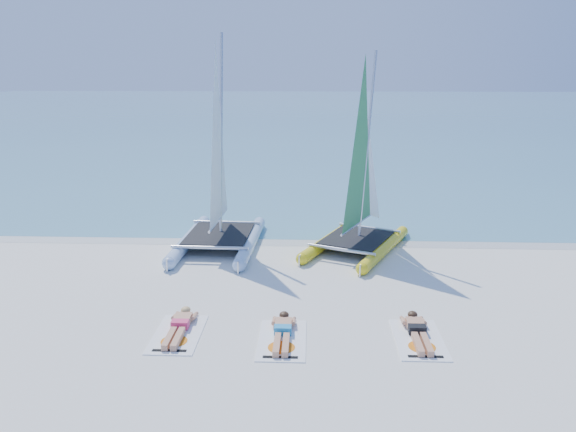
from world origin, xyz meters
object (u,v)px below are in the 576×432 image
Objects in this scene: towel_a at (178,334)px; sunbather_c at (417,330)px; towel_b at (282,340)px; sunbather_b at (283,331)px; sunbather_a at (180,325)px; towel_c at (419,339)px; catamaran_yellow at (363,185)px; catamaran_blue at (218,183)px.

sunbather_c is (5.13, 0.16, 0.11)m from towel_a.
towel_b is 0.22m from sunbather_b.
towel_a is 0.22m from sunbather_a.
sunbather_c reaches higher than towel_c.
sunbather_a is at bearing 175.63° from sunbather_b.
sunbather_c is at bearing -59.45° from catamaran_yellow.
catamaran_yellow reaches higher than towel_b.
sunbather_c is (5.20, -6.04, -1.92)m from catamaran_blue.
sunbather_b and sunbather_c have the same top height.
towel_c is at bearing -0.32° from towel_a.
sunbather_a and sunbather_b have the same top height.
catamaran_blue is 3.96× the size of sunbather_a.
catamaran_blue reaches higher than sunbather_a.
catamaran_blue is 6.31m from sunbather_a.
towel_c is at bearing -0.96° from sunbather_b.
sunbather_c reaches higher than towel_a.
catamaran_blue is 6.88m from sunbather_b.
catamaran_blue reaches higher than sunbather_c.
towel_a is 5.13m from sunbather_c.
towel_c is at bearing -2.46° from sunbather_a.
towel_a is at bearing -179.50° from sunbather_b.
catamaran_yellow reaches higher than sunbather_b.
catamaran_blue is 3.69× the size of towel_a.
towel_a is (-4.45, -6.39, -1.96)m from catamaran_yellow.
towel_a is at bearing -100.54° from catamaran_yellow.
towel_a is at bearing 175.63° from towel_b.
towel_c is at bearing 2.87° from towel_b.
sunbather_a is 2.29m from towel_b.
catamaran_yellow is at bearing 71.48° from towel_b.
catamaran_blue is at bearing 110.08° from towel_b.
catamaran_blue is 3.96× the size of sunbather_c.
catamaran_yellow is at bearing 96.20° from sunbather_c.
catamaran_blue is at bearing 90.69° from towel_a.
towel_a and towel_b have the same top height.
sunbather_c is at bearing 6.66° from towel_b.
sunbather_b is (-2.20, -6.37, -1.85)m from catamaran_yellow.
catamaran_yellow is at bearing 96.02° from towel_c.
sunbather_b is at bearing -84.70° from catamaran_yellow.
sunbather_b is 2.88m from sunbather_c.
catamaran_blue is at bearing -153.32° from catamaran_yellow.
towel_b is (2.26, -0.17, 0.00)m from towel_a.
sunbather_a is 2.26m from sunbather_b.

